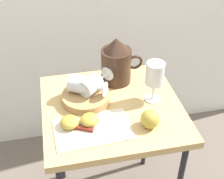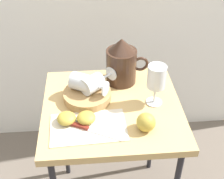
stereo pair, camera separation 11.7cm
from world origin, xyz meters
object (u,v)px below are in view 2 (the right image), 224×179
Objects in this scene: wine_glass_tipped_far at (83,83)px; apple_whole at (146,122)px; table at (112,118)px; apple_half_right at (86,118)px; basket_tray at (87,95)px; wine_glass_upright at (156,79)px; apple_half_left at (66,118)px; knife at (86,128)px; wine_glass_tipped_near at (93,83)px; pitcher at (122,65)px.

wine_glass_tipped_far reaches higher than apple_whole.
apple_half_right is at bearing -139.31° from table.
apple_whole is (0.22, -0.21, -0.04)m from wine_glass_tipped_far.
basket_tray is 1.12× the size of wine_glass_upright.
basket_tray is at bearing 60.01° from apple_half_left.
wine_glass_tipped_far is 0.81× the size of knife.
apple_half_right is 0.04m from knife.
apple_half_right is at bearing 165.65° from apple_whole.
wine_glass_tipped_near reaches higher than knife.
table is 9.58× the size of apple_whole.
basket_tray is 0.28m from wine_glass_upright.
wine_glass_tipped_near is 2.23× the size of apple_half_right.
apple_half_right reaches higher than knife.
wine_glass_tipped_near is (-0.12, -0.10, -0.01)m from pitcher.
wine_glass_tipped_near is (0.03, 0.01, 0.05)m from basket_tray.
wine_glass_upright reaches higher than apple_whole.
apple_whole is (0.21, -0.05, 0.01)m from apple_half_right.
basket_tray is 0.16m from apple_half_left.
pitcher reaches higher than wine_glass_upright.
table is at bearing -31.63° from wine_glass_tipped_far.
wine_glass_tipped_far is at bearing 67.03° from apple_half_left.
knife is at bearing 175.97° from apple_whole.
wine_glass_upright is at bearing 1.88° from table.
apple_half_left is (-0.06, -0.15, -0.05)m from wine_glass_tipped_far.
pitcher is at bearing 47.59° from apple_half_left.
wine_glass_upright is 0.29m from wine_glass_tipped_far.
table is 4.10× the size of wine_glass_tipped_far.
table is at bearing -108.13° from pitcher.
apple_half_left is at bearing -119.99° from basket_tray.
pitcher reaches higher than apple_half_right.
wine_glass_tipped_far is (-0.16, -0.10, -0.01)m from pitcher.
wine_glass_tipped_far is (-0.11, 0.07, 0.13)m from table.
wine_glass_tipped_near is 2.23× the size of apple_whole.
apple_half_right reaches higher than table.
wine_glass_upright reaches higher than basket_tray.
basket_tray is (-0.10, 0.05, 0.08)m from table.
table is 3.23× the size of pitcher.
table is 0.23m from pitcher.
wine_glass_tipped_near is 0.20m from knife.
wine_glass_tipped_near is 0.27m from apple_whole.
wine_glass_upright is 0.37m from apple_half_left.
wine_glass_tipped_far is (-0.28, 0.06, -0.04)m from wine_glass_upright.
wine_glass_upright is 2.48× the size of apple_half_left.
apple_half_right is (-0.16, -0.25, -0.06)m from pitcher.
knife is (0.01, -0.19, -0.06)m from wine_glass_tipped_far.
apple_whole is at bearing -112.05° from wine_glass_upright.
basket_tray is 0.06m from wine_glass_tipped_near.
apple_half_left is at bearing 148.89° from knife.
pitcher reaches higher than knife.
wine_glass_tipped_near is (-0.24, 0.05, -0.05)m from wine_glass_upright.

